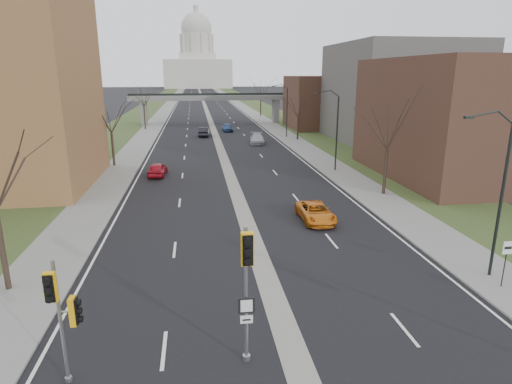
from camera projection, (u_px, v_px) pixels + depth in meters
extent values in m
plane|color=black|center=(300.00, 372.00, 15.52)|extent=(700.00, 700.00, 0.00)
cube|color=black|center=(204.00, 103.00, 158.61)|extent=(20.00, 600.00, 0.01)
cube|color=gray|center=(204.00, 103.00, 158.62)|extent=(1.20, 600.00, 0.02)
cube|color=gray|center=(236.00, 102.00, 160.22)|extent=(4.00, 600.00, 0.12)
cube|color=gray|center=(171.00, 103.00, 156.98)|extent=(4.00, 600.00, 0.12)
cube|color=#273A1B|center=(252.00, 102.00, 161.03)|extent=(8.00, 600.00, 0.10)
cube|color=#273A1B|center=(154.00, 103.00, 156.17)|extent=(8.00, 600.00, 0.10)
cube|color=#492F22|center=(465.00, 119.00, 43.87)|extent=(16.00, 20.00, 12.00)
cube|color=#595752|center=(397.00, 93.00, 66.90)|extent=(18.00, 22.00, 15.00)
cube|color=#492F22|center=(325.00, 102.00, 83.93)|extent=(14.00, 14.00, 10.00)
cube|color=slate|center=(144.00, 113.00, 89.28)|extent=(1.20, 2.50, 5.00)
cube|color=slate|center=(276.00, 111.00, 93.06)|extent=(1.20, 2.50, 5.00)
cube|color=slate|center=(211.00, 98.00, 90.37)|extent=(34.00, 3.00, 1.00)
cube|color=black|center=(211.00, 94.00, 90.18)|extent=(34.00, 0.15, 0.50)
cube|color=beige|center=(198.00, 74.00, 318.11)|extent=(48.00, 42.00, 20.00)
cube|color=beige|center=(197.00, 57.00, 314.89)|extent=(26.00, 26.00, 5.00)
cylinder|color=beige|center=(197.00, 44.00, 312.48)|extent=(22.00, 22.00, 14.00)
sphere|color=beige|center=(196.00, 28.00, 309.53)|extent=(22.00, 22.00, 22.00)
cylinder|color=beige|center=(196.00, 11.00, 306.45)|extent=(3.60, 3.60, 4.50)
cylinder|color=black|center=(501.00, 203.00, 21.74)|extent=(0.16, 0.16, 8.00)
cube|color=black|center=(470.00, 117.00, 20.26)|extent=(0.45, 0.18, 0.14)
cylinder|color=black|center=(337.00, 134.00, 46.54)|extent=(0.16, 0.16, 8.00)
cube|color=black|center=(318.00, 93.00, 45.07)|extent=(0.45, 0.18, 0.14)
cylinder|color=black|center=(287.00, 113.00, 71.34)|extent=(0.16, 0.16, 8.00)
cube|color=black|center=(274.00, 86.00, 69.87)|extent=(0.45, 0.18, 0.14)
cylinder|color=#382B21|center=(3.00, 251.00, 20.83)|extent=(0.28, 0.28, 4.00)
cylinder|color=#382B21|center=(113.00, 149.00, 49.48)|extent=(0.28, 0.28, 3.75)
cylinder|color=#382B21|center=(145.00, 118.00, 81.85)|extent=(0.28, 0.28, 4.25)
cylinder|color=#382B21|center=(385.00, 172.00, 37.70)|extent=(0.28, 0.28, 4.00)
cylinder|color=#382B21|center=(298.00, 128.00, 69.25)|extent=(0.28, 0.28, 3.50)
cylinder|color=#382B21|center=(261.00, 107.00, 107.30)|extent=(0.28, 0.28, 4.25)
cylinder|color=gray|center=(61.00, 324.00, 14.47)|extent=(0.12, 0.12, 4.63)
cylinder|color=gray|center=(69.00, 379.00, 15.06)|extent=(0.25, 0.25, 0.18)
cube|color=#EAA50D|center=(50.00, 287.00, 13.61)|extent=(0.38, 0.36, 1.02)
cube|color=#EAA50D|center=(73.00, 311.00, 14.40)|extent=(0.36, 0.38, 1.02)
cylinder|color=gray|center=(246.00, 296.00, 15.50)|extent=(0.14, 0.14, 5.37)
cylinder|color=gray|center=(246.00, 357.00, 16.19)|extent=(0.29, 0.29, 0.21)
cube|color=#EAA50D|center=(247.00, 249.00, 14.45)|extent=(0.44, 0.42, 1.19)
cube|color=black|center=(246.00, 304.00, 15.58)|extent=(0.62, 0.05, 0.62)
cube|color=silver|center=(246.00, 318.00, 15.74)|extent=(0.47, 0.04, 0.31)
cylinder|color=black|center=(504.00, 267.00, 21.29)|extent=(0.06, 0.06, 2.11)
cube|color=silver|center=(508.00, 248.00, 21.01)|extent=(0.53, 0.04, 0.67)
imported|color=#A71322|center=(158.00, 169.00, 45.15)|extent=(2.04, 4.36, 1.44)
imported|color=black|center=(204.00, 132.00, 73.70)|extent=(2.04, 4.85, 1.56)
imported|color=orange|center=(316.00, 212.00, 31.37)|extent=(2.20, 4.73, 1.31)
imported|color=#A3A4AB|center=(257.00, 139.00, 65.96)|extent=(2.65, 5.38, 1.50)
imported|color=navy|center=(227.00, 127.00, 80.04)|extent=(1.96, 4.34, 1.45)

